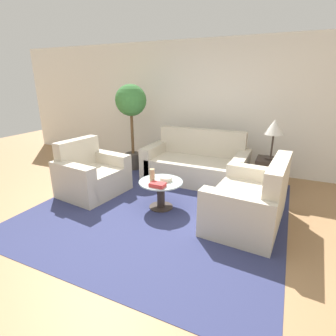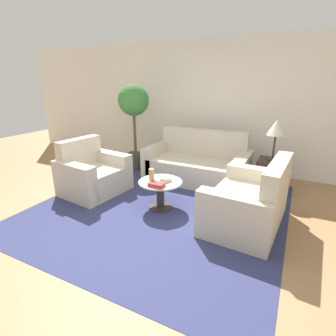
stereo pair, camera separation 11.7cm
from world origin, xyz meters
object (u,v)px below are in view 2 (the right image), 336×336
object	(u,v)px
coffee_table	(160,191)
book_stack	(157,185)
potted_plant	(134,109)
armchair	(92,175)
vase	(152,175)
table_lamp	(276,129)
sofa_main	(198,165)
loveseat	(251,204)
bowl	(166,179)

from	to	relation	value
coffee_table	book_stack	world-z (taller)	book_stack
coffee_table	potted_plant	size ratio (longest dim) A/B	0.37
coffee_table	potted_plant	bearing A→B (deg)	133.94
potted_plant	book_stack	size ratio (longest dim) A/B	8.23
armchair	vase	xyz separation A→B (m)	(1.22, -0.09, 0.23)
coffee_table	table_lamp	world-z (taller)	table_lamp
sofa_main	coffee_table	xyz separation A→B (m)	(-0.09, -1.34, -0.02)
loveseat	coffee_table	bearing A→B (deg)	-81.50
armchair	vase	bearing A→B (deg)	-87.21
armchair	loveseat	world-z (taller)	loveseat
vase	bowl	distance (m)	0.22
potted_plant	vase	bearing A→B (deg)	-49.79
potted_plant	book_stack	bearing A→B (deg)	-48.82
sofa_main	armchair	size ratio (longest dim) A/B	1.73
sofa_main	potted_plant	distance (m)	1.74
sofa_main	table_lamp	world-z (taller)	table_lamp
sofa_main	table_lamp	xyz separation A→B (m)	(1.29, -0.00, 0.79)
coffee_table	table_lamp	xyz separation A→B (m)	(1.38, 1.34, 0.81)
vase	armchair	bearing A→B (deg)	175.73
table_lamp	bowl	bearing A→B (deg)	-135.51
table_lamp	vase	size ratio (longest dim) A/B	3.30
armchair	bowl	distance (m)	1.39
table_lamp	vase	bearing A→B (deg)	-136.10
coffee_table	potted_plant	world-z (taller)	potted_plant
potted_plant	vase	xyz separation A→B (m)	(1.26, -1.49, -0.74)
sofa_main	book_stack	distance (m)	1.55
potted_plant	vase	distance (m)	2.08
loveseat	bowl	world-z (taller)	loveseat
vase	bowl	world-z (taller)	vase
bowl	book_stack	bearing A→B (deg)	-93.65
vase	book_stack	bearing A→B (deg)	-38.66
coffee_table	potted_plant	distance (m)	2.19
potted_plant	book_stack	world-z (taller)	potted_plant
book_stack	table_lamp	bearing A→B (deg)	49.16
armchair	coffee_table	bearing A→B (deg)	-83.42
loveseat	coffee_table	distance (m)	1.29
loveseat	table_lamp	distance (m)	1.48
coffee_table	vase	distance (m)	0.28
table_lamp	vase	world-z (taller)	table_lamp
sofa_main	table_lamp	bearing A→B (deg)	-0.04
armchair	table_lamp	world-z (taller)	table_lamp
table_lamp	bowl	xyz separation A→B (m)	(-1.32, -1.29, -0.64)
bowl	armchair	bearing A→B (deg)	-178.43
vase	book_stack	distance (m)	0.20
loveseat	table_lamp	size ratio (longest dim) A/B	2.08
armchair	sofa_main	bearing A→B (deg)	-39.57
coffee_table	sofa_main	bearing A→B (deg)	86.15
armchair	book_stack	size ratio (longest dim) A/B	5.13
sofa_main	vase	xyz separation A→B (m)	(-0.19, -1.42, 0.23)
loveseat	vase	distance (m)	1.42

